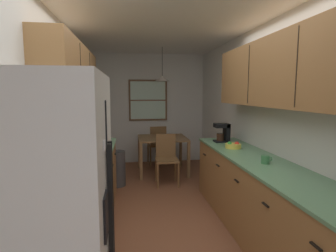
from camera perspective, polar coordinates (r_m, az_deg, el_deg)
ground_plane at (r=4.11m, az=-1.18°, el=-16.66°), size 12.00×12.00×0.00m
wall_left at (r=3.86m, az=-21.54°, el=0.94°), size 0.10×9.00×2.55m
wall_right at (r=4.16m, az=17.55°, el=1.52°), size 0.10×9.00×2.55m
wall_back at (r=6.41m, az=-4.08°, el=3.68°), size 4.40×0.10×2.55m
ceiling_slab at (r=3.88m, az=-1.28°, el=21.04°), size 4.40×9.00×0.08m
refrigerator at (r=1.73m, az=-25.26°, el=-20.38°), size 0.75×0.80×1.76m
stove_range at (r=2.54m, az=-20.91°, el=-21.15°), size 0.66×0.60×1.10m
microwave_over_range at (r=2.28m, az=-24.99°, el=5.75°), size 0.39×0.63×0.35m
counter_left at (r=3.76m, az=-16.42°, el=-11.88°), size 0.64×2.07×0.90m
upper_cabinets_left at (r=3.54m, az=-19.61°, el=9.79°), size 0.33×2.15×0.75m
counter_right at (r=3.29m, az=19.38°, el=-14.80°), size 0.64×3.20×0.90m
upper_cabinets_right at (r=3.10m, az=23.25°, el=10.59°), size 0.33×2.88×0.75m
dining_table at (r=5.52m, az=-1.19°, el=-3.51°), size 0.97×0.89×0.75m
dining_chair_near at (r=4.92m, az=-0.33°, el=-6.49°), size 0.41×0.41×0.90m
dining_chair_far at (r=6.18m, az=-2.26°, el=-3.68°), size 0.43×0.43×0.90m
pendant_light at (r=5.44m, az=-1.22°, el=10.04°), size 0.31×0.31×0.67m
back_window at (r=6.33m, az=-4.26°, el=5.47°), size 0.89×0.05×0.95m
trash_bin at (r=4.93m, az=-10.83°, el=-8.84°), size 0.31×0.31×0.62m
storage_canister at (r=2.76m, az=-19.50°, el=-7.17°), size 0.10×0.10×0.19m
dish_towel at (r=2.61m, az=-12.10°, el=-19.34°), size 0.02×0.16×0.24m
coffee_maker at (r=4.21m, az=11.66°, el=-1.31°), size 0.22×0.18×0.29m
mug_by_coffeemaker at (r=3.08m, az=19.99°, el=-6.70°), size 0.13×0.09×0.09m
fruit_bowl at (r=3.79m, az=13.66°, el=-4.03°), size 0.22×0.22×0.09m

